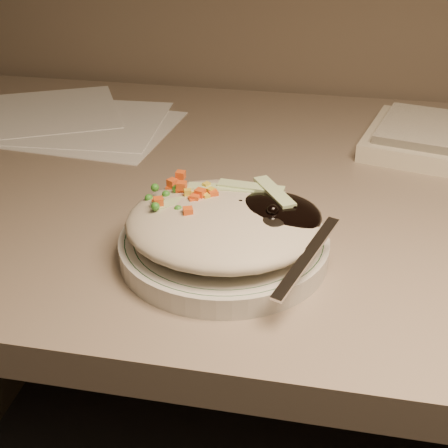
# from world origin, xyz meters

# --- Properties ---
(desk) EXTENTS (1.40, 0.70, 0.74)m
(desk) POSITION_xyz_m (0.00, 1.38, 0.54)
(desk) COLOR #7F6E5C
(desk) RESTS_ON ground
(plate) EXTENTS (0.21, 0.21, 0.02)m
(plate) POSITION_xyz_m (-0.08, 1.20, 0.75)
(plate) COLOR silver
(plate) RESTS_ON desk
(plate_rim) EXTENTS (0.20, 0.20, 0.00)m
(plate_rim) POSITION_xyz_m (-0.08, 1.20, 0.76)
(plate_rim) COLOR #144723
(plate_rim) RESTS_ON plate
(meal) EXTENTS (0.21, 0.19, 0.05)m
(meal) POSITION_xyz_m (-0.07, 1.20, 0.78)
(meal) COLOR #B2A790
(meal) RESTS_ON plate
(papers) EXTENTS (0.44, 0.32, 0.00)m
(papers) POSITION_xyz_m (-0.41, 1.52, 0.74)
(papers) COLOR white
(papers) RESTS_ON desk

